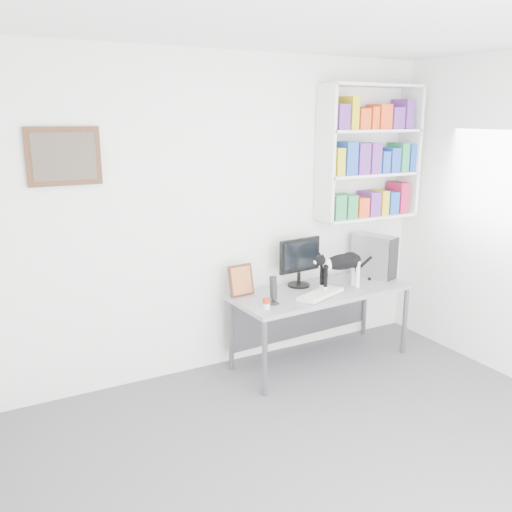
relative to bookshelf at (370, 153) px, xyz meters
name	(u,v)px	position (x,y,z in m)	size (l,w,h in m)	color
room	(384,274)	(-1.40, -1.85, -0.50)	(4.01, 4.01, 2.70)	#55555A
bookshelf	(370,153)	(0.00, 0.00, 0.00)	(1.03, 0.28, 1.24)	silver
wall_art	(64,156)	(-2.70, 0.12, 0.05)	(0.52, 0.04, 0.42)	#4D3118
desk	(321,326)	(-0.66, -0.25, -1.51)	(1.64, 0.64, 0.69)	gray
monitor	(299,262)	(-0.79, -0.06, -0.94)	(0.42, 0.20, 0.45)	black
keyboard	(320,294)	(-0.77, -0.38, -1.15)	(0.47, 0.18, 0.04)	silver
pc_tower	(374,256)	(0.01, -0.13, -0.96)	(0.18, 0.40, 0.40)	#B0B0B5
speaker	(273,290)	(-1.23, -0.36, -1.04)	(0.11, 0.11, 0.24)	black
leaning_print	(241,280)	(-1.37, -0.04, -1.03)	(0.23, 0.09, 0.28)	#4D3118
soup_can	(266,304)	(-1.34, -0.44, -1.12)	(0.06, 0.06, 0.09)	#B02B0F
cat	(341,271)	(-0.50, -0.31, -1.00)	(0.54, 0.15, 0.34)	black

